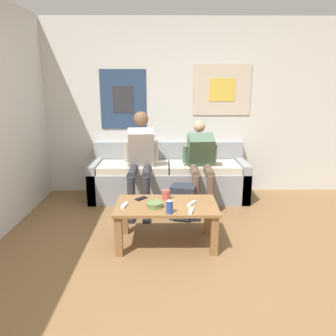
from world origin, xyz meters
name	(u,v)px	position (x,y,z in m)	size (l,w,h in m)	color
ground_plane	(189,282)	(0.00, 0.00, 0.00)	(18.00, 18.00, 0.00)	brown
wall_back	(178,108)	(0.00, 2.51, 1.28)	(10.00, 0.07, 2.55)	silver
couch	(169,178)	(-0.15, 2.14, 0.29)	(2.23, 0.72, 0.78)	gray
coffee_table	(166,211)	(-0.19, 0.70, 0.36)	(1.03, 0.60, 0.44)	olive
person_seated_adult	(140,157)	(-0.53, 1.78, 0.70)	(0.47, 0.92, 1.27)	#2D2D33
person_seated_teen	(201,161)	(0.28, 1.80, 0.63)	(0.47, 0.92, 1.14)	brown
backpack	(183,203)	(0.02, 1.37, 0.20)	(0.35, 0.33, 0.42)	#282D38
ceramic_bowl	(155,204)	(-0.30, 0.62, 0.47)	(0.17, 0.17, 0.05)	#607F47
pillar_candle	(166,195)	(-0.19, 0.85, 0.49)	(0.09, 0.09, 0.11)	#B24C42
drink_can_blue	(170,207)	(-0.16, 0.46, 0.50)	(0.07, 0.07, 0.12)	#28479E
game_controller_near_left	(191,210)	(0.05, 0.49, 0.45)	(0.07, 0.15, 0.03)	white
game_controller_near_right	(124,205)	(-0.61, 0.63, 0.45)	(0.06, 0.15, 0.03)	white
game_controller_far_center	(192,204)	(0.07, 0.68, 0.45)	(0.10, 0.14, 0.03)	white
cell_phone	(141,199)	(-0.45, 0.85, 0.44)	(0.14, 0.15, 0.01)	black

